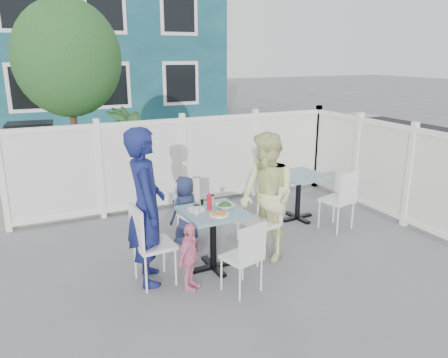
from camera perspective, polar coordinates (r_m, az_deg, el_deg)
name	(u,v)px	position (r m, az deg, el deg)	size (l,w,h in m)	color
ground	(238,260)	(5.97, 1.81, -10.59)	(80.00, 80.00, 0.00)	slate
near_sidewalk	(157,185)	(9.29, -8.71, -0.83)	(24.00, 2.60, 0.01)	gray
street	(120,151)	(12.78, -13.41, 3.57)	(24.00, 5.00, 0.01)	black
far_sidewalk	(101,134)	(15.78, -15.73, 5.74)	(24.00, 1.60, 0.01)	gray
building	(67,45)	(18.86, -19.79, 16.18)	(11.00, 6.00, 6.00)	#133E51
fence_back	(183,164)	(7.82, -5.36, 2.00)	(5.86, 0.08, 1.60)	white
fence_right	(381,170)	(7.84, 19.81, 1.14)	(0.08, 3.66, 1.60)	white
tree	(68,59)	(8.10, -19.75, 14.57)	(1.80, 1.62, 3.59)	#382316
utility_cabinet	(34,162)	(8.98, -23.53, 1.99)	(0.75, 0.54, 1.40)	gold
potted_shrub_a	(131,155)	(8.25, -12.11, 3.04)	(0.97, 0.97, 1.73)	#1B4320
potted_shrub_b	(247,151)	(8.99, 3.06, 3.62)	(1.33, 1.16, 1.48)	#1B4320
main_table	(213,224)	(5.52, -1.44, -5.88)	(0.78, 0.78, 0.79)	#426F88
spare_table	(299,184)	(7.28, 9.73, -0.68)	(0.81, 0.81, 0.78)	#426F88
chair_left	(147,239)	(5.25, -10.02, -7.70)	(0.47, 0.49, 1.00)	white
chair_right	(263,215)	(5.90, 5.14, -4.73)	(0.55, 0.56, 1.01)	white
chair_back	(192,208)	(6.33, -4.26, -3.76)	(0.50, 0.49, 0.92)	white
chair_near	(246,253)	(5.02, 2.90, -9.61)	(0.48, 0.47, 0.87)	white
chair_spare	(342,196)	(6.98, 15.12, -2.14)	(0.53, 0.52, 0.97)	white
man	(146,207)	(5.20, -10.16, -3.61)	(0.69, 0.45, 1.90)	navy
woman	(267,197)	(5.77, 5.63, -2.40)	(0.83, 0.65, 1.71)	#D0D446
boy	(185,210)	(6.36, -5.12, -4.02)	(0.49, 0.32, 1.00)	#202949
toddler	(190,257)	(5.14, -4.52, -10.16)	(0.48, 0.20, 0.82)	pink
plate_main	(219,214)	(5.31, -0.67, -4.66)	(0.24, 0.24, 0.01)	white
plate_side	(196,209)	(5.49, -3.63, -3.97)	(0.23, 0.23, 0.02)	white
salad_bowl	(225,206)	(5.52, 0.13, -3.58)	(0.23, 0.23, 0.06)	white
coffee_cup_a	(196,210)	(5.34, -3.63, -4.02)	(0.07, 0.07, 0.11)	beige
coffee_cup_b	(211,200)	(5.64, -1.75, -2.79)	(0.08, 0.08, 0.12)	beige
ketchup_bottle	(209,203)	(5.46, -1.95, -3.09)	(0.06, 0.06, 0.19)	red
salt_shaker	(198,203)	(5.64, -3.37, -3.12)	(0.03, 0.03, 0.07)	white
pepper_shaker	(202,202)	(5.66, -2.86, -3.02)	(0.03, 0.03, 0.07)	black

